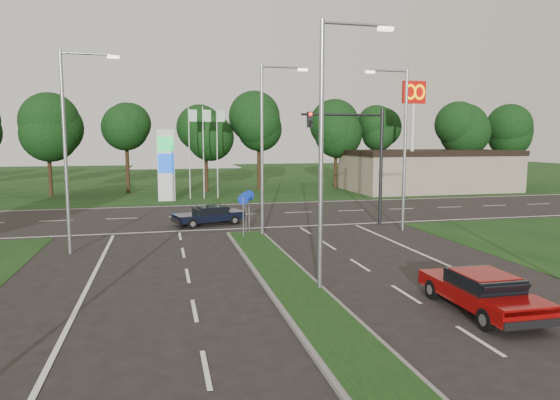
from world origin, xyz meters
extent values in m
plane|color=black|center=(0.00, 0.00, 0.00)|extent=(160.00, 160.00, 0.00)
cube|color=black|center=(0.00, 55.00, 0.00)|extent=(160.00, 50.00, 0.02)
cube|color=black|center=(0.00, 24.00, 0.00)|extent=(160.00, 12.00, 0.02)
cube|color=slate|center=(0.00, 4.00, 0.06)|extent=(2.00, 26.00, 0.12)
cube|color=gray|center=(22.00, 36.00, 2.00)|extent=(16.00, 9.00, 4.00)
cylinder|color=gray|center=(0.80, 6.00, 4.50)|extent=(0.16, 0.16, 9.00)
cylinder|color=gray|center=(1.90, 6.00, 8.90)|extent=(2.20, 0.10, 0.10)
cube|color=#FFF2CC|center=(3.00, 6.00, 8.80)|extent=(0.50, 0.22, 0.12)
cylinder|color=gray|center=(0.80, 16.00, 4.50)|extent=(0.16, 0.16, 9.00)
cylinder|color=gray|center=(1.90, 16.00, 8.90)|extent=(2.20, 0.10, 0.10)
cube|color=#FFF2CC|center=(3.00, 16.00, 8.80)|extent=(0.50, 0.22, 0.12)
cylinder|color=gray|center=(-8.50, 14.00, 4.50)|extent=(0.16, 0.16, 9.00)
cylinder|color=gray|center=(-7.40, 14.00, 8.90)|extent=(2.20, 0.10, 0.10)
cube|color=#FFF2CC|center=(-6.30, 14.00, 8.80)|extent=(0.50, 0.22, 0.12)
cylinder|color=gray|center=(9.00, 16.00, 4.50)|extent=(0.16, 0.16, 9.00)
cylinder|color=gray|center=(7.90, 16.00, 8.90)|extent=(2.20, 0.10, 0.10)
cube|color=#FFF2CC|center=(6.80, 16.00, 8.80)|extent=(0.50, 0.22, 0.12)
cylinder|color=black|center=(8.50, 18.00, 3.50)|extent=(0.20, 0.20, 7.00)
cylinder|color=black|center=(6.00, 18.00, 6.60)|extent=(5.00, 0.14, 0.14)
cube|color=black|center=(4.00, 18.00, 6.30)|extent=(0.28, 0.28, 0.90)
sphere|color=#FF190C|center=(4.00, 17.82, 6.60)|extent=(0.20, 0.20, 0.20)
cylinder|color=gray|center=(-0.30, 15.50, 1.10)|extent=(0.06, 0.06, 2.20)
cylinder|color=#0C26A5|center=(-0.30, 15.50, 2.10)|extent=(0.56, 0.04, 0.56)
cylinder|color=gray|center=(0.00, 16.50, 1.10)|extent=(0.06, 0.06, 2.20)
cylinder|color=#0C26A5|center=(0.00, 16.50, 2.10)|extent=(0.56, 0.04, 0.56)
cylinder|color=gray|center=(0.30, 17.20, 1.10)|extent=(0.06, 0.06, 2.20)
cylinder|color=#0C26A5|center=(0.30, 17.20, 2.10)|extent=(0.56, 0.04, 0.56)
cube|color=silver|center=(-4.00, 33.00, 3.00)|extent=(1.40, 0.30, 6.00)
cube|color=#0CA53F|center=(-4.00, 32.82, 4.80)|extent=(1.30, 0.08, 1.20)
cube|color=#0C3FBF|center=(-4.00, 32.82, 3.20)|extent=(1.30, 0.08, 1.60)
cylinder|color=silver|center=(-2.00, 34.00, 4.00)|extent=(0.08, 0.08, 8.00)
cube|color=#B2D8B2|center=(-1.65, 34.00, 7.20)|extent=(0.70, 0.02, 1.00)
cylinder|color=silver|center=(-0.80, 34.00, 4.00)|extent=(0.08, 0.08, 8.00)
cube|color=#B2D8B2|center=(-0.45, 34.00, 7.20)|extent=(0.70, 0.02, 1.00)
cylinder|color=silver|center=(0.40, 34.00, 4.00)|extent=(0.08, 0.08, 8.00)
cube|color=#B2D8B2|center=(0.75, 34.00, 7.20)|extent=(0.70, 0.02, 1.00)
cylinder|color=silver|center=(18.00, 32.00, 5.00)|extent=(0.30, 0.30, 10.00)
cube|color=#BF0C07|center=(18.00, 32.00, 9.40)|extent=(2.20, 0.35, 2.00)
torus|color=#FFC600|center=(17.55, 31.78, 9.40)|extent=(1.06, 0.16, 1.06)
torus|color=#FFC600|center=(18.45, 31.78, 9.40)|extent=(1.06, 0.16, 1.06)
cylinder|color=black|center=(0.00, 40.00, 2.20)|extent=(0.36, 0.36, 4.40)
sphere|color=black|center=(0.00, 40.00, 6.50)|extent=(6.00, 6.00, 6.00)
sphere|color=black|center=(0.30, 39.80, 7.50)|extent=(4.80, 4.80, 4.80)
cube|color=#830707|center=(4.93, 2.97, 0.55)|extent=(1.85, 4.42, 0.45)
cube|color=black|center=(4.93, 2.88, 0.98)|extent=(1.55, 1.96, 0.42)
cube|color=#830707|center=(4.93, 2.88, 1.19)|extent=(1.46, 1.60, 0.04)
cylinder|color=black|center=(4.12, 4.39, 0.31)|extent=(0.21, 0.62, 0.62)
cylinder|color=black|center=(5.77, 4.37, 0.31)|extent=(0.21, 0.62, 0.62)
cylinder|color=black|center=(4.09, 1.57, 0.31)|extent=(0.21, 0.62, 0.62)
cylinder|color=black|center=(5.73, 1.55, 0.31)|extent=(0.21, 0.62, 0.62)
cube|color=black|center=(-1.64, 20.29, 0.52)|extent=(4.46, 2.78, 0.43)
cube|color=black|center=(-1.56, 20.32, 0.93)|extent=(2.16, 1.89, 0.40)
cube|color=black|center=(-1.56, 20.32, 1.12)|extent=(1.81, 1.72, 0.04)
cylinder|color=black|center=(-2.71, 19.19, 0.29)|extent=(0.62, 0.34, 0.59)
cylinder|color=black|center=(-3.13, 20.67, 0.29)|extent=(0.62, 0.34, 0.59)
cylinder|color=black|center=(-0.15, 19.92, 0.29)|extent=(0.62, 0.34, 0.59)
cylinder|color=black|center=(-0.57, 21.40, 0.29)|extent=(0.62, 0.34, 0.59)
camera|label=1|loc=(-4.34, -9.79, 5.16)|focal=32.00mm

